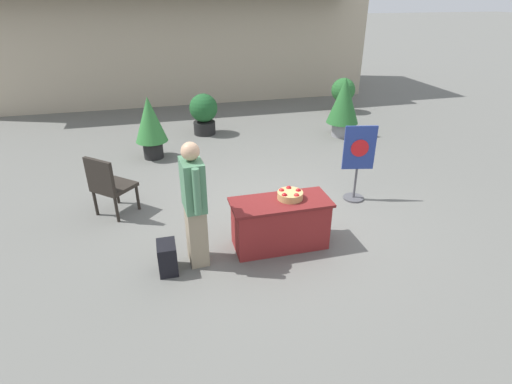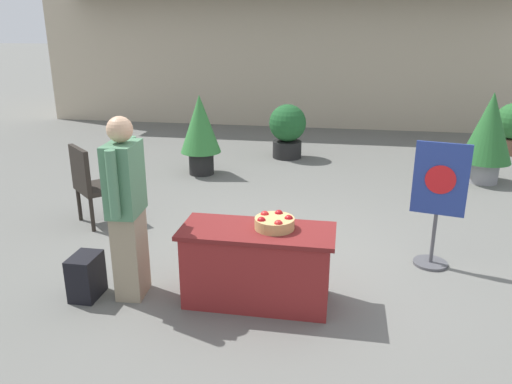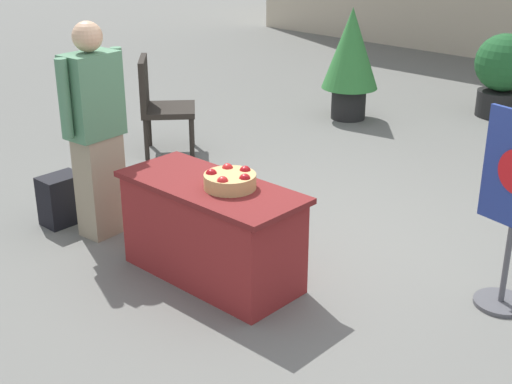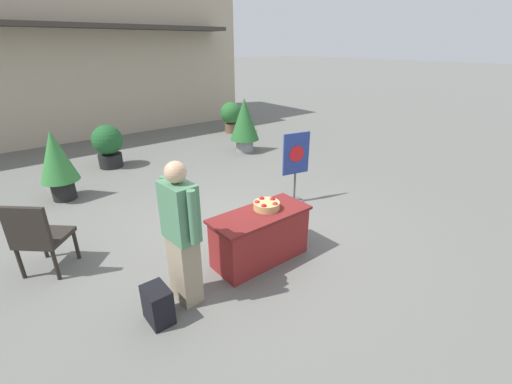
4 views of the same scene
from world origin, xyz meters
TOP-DOWN VIEW (x-y plane):
  - ground_plane at (0.00, 0.00)m, footprint 120.00×120.00m
  - storefront_building at (-0.98, 9.42)m, footprint 12.63×4.78m
  - display_table at (-0.27, -0.88)m, footprint 1.39×0.60m
  - apple_basket at (-0.12, -0.84)m, footprint 0.36×0.36m
  - person_visitor at (-1.46, -0.97)m, footprint 0.29×0.61m
  - backpack at (-1.87, -1.09)m, footprint 0.24×0.34m
  - poster_board at (1.44, 0.17)m, footprint 0.53×0.36m
  - patio_chair at (-2.66, 0.64)m, footprint 0.78×0.78m
  - potted_plant_far_right at (-0.61, 4.44)m, footprint 0.71×0.71m
  - potted_plant_near_left at (-1.94, 3.07)m, footprint 0.69×0.69m
  - potted_plant_near_right at (2.72, 3.41)m, footprint 0.79×0.79m

SIDE VIEW (x-z plane):
  - ground_plane at x=0.00m, z-range 0.00..0.00m
  - backpack at x=-1.87m, z-range 0.00..0.42m
  - display_table at x=-0.27m, z-range 0.00..0.72m
  - potted_plant_far_right at x=-0.61m, z-range 0.05..1.08m
  - patio_chair at x=-2.66m, z-range 0.06..1.08m
  - poster_board at x=1.44m, z-range 0.05..1.39m
  - apple_basket at x=-0.12m, z-range 0.71..0.84m
  - potted_plant_near_left at x=-1.94m, z-range 0.10..1.46m
  - potted_plant_near_right at x=2.72m, z-range 0.10..1.57m
  - person_visitor at x=-1.46m, z-range 0.02..1.73m
  - storefront_building at x=-0.98m, z-range 0.00..5.23m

